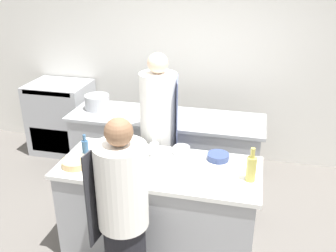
% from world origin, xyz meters
% --- Properties ---
extents(ground_plane, '(16.00, 16.00, 0.00)m').
position_xyz_m(ground_plane, '(0.00, 0.00, 0.00)').
color(ground_plane, '#605B56').
extents(wall_back, '(8.00, 0.06, 2.80)m').
position_xyz_m(wall_back, '(0.00, 2.13, 1.40)').
color(wall_back, silver).
rests_on(wall_back, ground_plane).
extents(prep_counter, '(1.85, 0.81, 0.92)m').
position_xyz_m(prep_counter, '(0.00, 0.00, 0.46)').
color(prep_counter, '#A8AAAF').
rests_on(prep_counter, ground_plane).
extents(pass_counter, '(2.37, 0.73, 0.92)m').
position_xyz_m(pass_counter, '(-0.23, 1.18, 0.46)').
color(pass_counter, '#A8AAAF').
rests_on(pass_counter, ground_plane).
extents(oven_range, '(0.85, 0.68, 1.04)m').
position_xyz_m(oven_range, '(-1.96, 1.74, 0.52)').
color(oven_range, '#A8AAAF').
rests_on(oven_range, ground_plane).
extents(chef_at_prep_near, '(0.42, 0.40, 1.65)m').
position_xyz_m(chef_at_prep_near, '(-0.12, -0.65, 0.82)').
color(chef_at_prep_near, black).
rests_on(chef_at_prep_near, ground_plane).
extents(chef_at_stove, '(0.44, 0.42, 1.81)m').
position_xyz_m(chef_at_stove, '(-0.18, 0.68, 0.90)').
color(chef_at_stove, black).
rests_on(chef_at_stove, ground_plane).
extents(bottle_olive_oil, '(0.06, 0.06, 0.22)m').
position_xyz_m(bottle_olive_oil, '(-0.74, 0.03, 1.01)').
color(bottle_olive_oil, '#2D5175').
rests_on(bottle_olive_oil, prep_counter).
extents(bottle_vinegar, '(0.08, 0.08, 0.31)m').
position_xyz_m(bottle_vinegar, '(0.82, -0.06, 1.05)').
color(bottle_vinegar, '#B2A84C').
rests_on(bottle_vinegar, prep_counter).
extents(bottle_wine, '(0.09, 0.09, 0.19)m').
position_xyz_m(bottle_wine, '(-0.09, 0.17, 1.00)').
color(bottle_wine, silver).
rests_on(bottle_wine, prep_counter).
extents(bottle_cooking_oil, '(0.07, 0.07, 0.27)m').
position_xyz_m(bottle_cooking_oil, '(-0.23, -0.18, 1.03)').
color(bottle_cooking_oil, '#19471E').
rests_on(bottle_cooking_oil, prep_counter).
extents(bowl_mixing_large, '(0.24, 0.24, 0.08)m').
position_xyz_m(bowl_mixing_large, '(-0.43, -0.19, 0.96)').
color(bowl_mixing_large, '#B7BABC').
rests_on(bowl_mixing_large, prep_counter).
extents(bowl_prep_small, '(0.21, 0.21, 0.06)m').
position_xyz_m(bowl_prep_small, '(0.51, 0.25, 0.95)').
color(bowl_prep_small, navy).
rests_on(bowl_prep_small, prep_counter).
extents(bowl_ceramic_blue, '(0.16, 0.16, 0.08)m').
position_xyz_m(bowl_ceramic_blue, '(0.15, 0.27, 0.96)').
color(bowl_ceramic_blue, '#B7BABC').
rests_on(bowl_ceramic_blue, prep_counter).
extents(bowl_wooden_salad, '(0.25, 0.25, 0.06)m').
position_xyz_m(bowl_wooden_salad, '(-0.74, -0.18, 0.96)').
color(bowl_wooden_salad, tan).
rests_on(bowl_wooden_salad, prep_counter).
extents(cutting_board, '(0.30, 0.23, 0.01)m').
position_xyz_m(cutting_board, '(0.42, -0.18, 0.93)').
color(cutting_board, white).
rests_on(cutting_board, prep_counter).
extents(stockpot, '(0.31, 0.31, 0.18)m').
position_xyz_m(stockpot, '(-1.13, 1.22, 1.02)').
color(stockpot, '#A8AAAF').
rests_on(stockpot, pass_counter).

